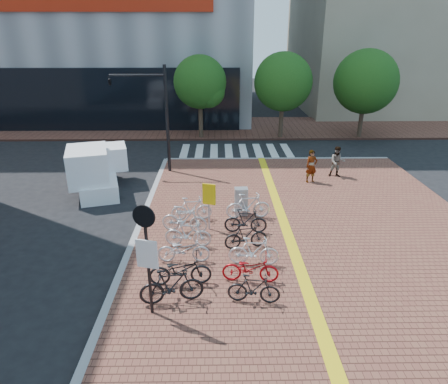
{
  "coord_description": "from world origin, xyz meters",
  "views": [
    {
      "loc": [
        -0.74,
        -12.06,
        7.55
      ],
      "look_at": [
        -0.49,
        3.47,
        1.3
      ],
      "focal_mm": 32.0,
      "sensor_mm": 36.0,
      "label": 1
    }
  ],
  "objects_px": {
    "bike_3": "(188,234)",
    "bike_2": "(184,249)",
    "bike_1": "(180,270)",
    "bike_11": "(248,206)",
    "bike_7": "(250,268)",
    "pedestrian_b": "(337,162)",
    "utility_box": "(241,201)",
    "bike_8": "(254,251)",
    "bike_6": "(254,289)",
    "bike_9": "(246,236)",
    "pedestrian_a": "(311,166)",
    "bike_0": "(172,286)",
    "bike_10": "(246,221)",
    "notice_sign": "(147,248)",
    "bike_5": "(192,209)",
    "yellow_sign": "(209,198)",
    "box_truck": "(97,170)",
    "bike_4": "(184,219)",
    "traffic_light_pole": "(141,100)"
  },
  "relations": [
    {
      "from": "bike_6",
      "to": "box_truck",
      "type": "bearing_deg",
      "value": 44.35
    },
    {
      "from": "bike_7",
      "to": "pedestrian_b",
      "type": "relative_size",
      "value": 1.07
    },
    {
      "from": "bike_7",
      "to": "bike_8",
      "type": "distance_m",
      "value": 0.99
    },
    {
      "from": "bike_0",
      "to": "notice_sign",
      "type": "height_order",
      "value": "notice_sign"
    },
    {
      "from": "bike_7",
      "to": "notice_sign",
      "type": "xyz_separation_m",
      "value": [
        -2.9,
        -1.53,
        1.64
      ]
    },
    {
      "from": "bike_1",
      "to": "bike_9",
      "type": "xyz_separation_m",
      "value": [
        2.2,
        2.23,
        -0.03
      ]
    },
    {
      "from": "box_truck",
      "to": "pedestrian_a",
      "type": "bearing_deg",
      "value": 3.89
    },
    {
      "from": "bike_8",
      "to": "bike_4",
      "type": "bearing_deg",
      "value": 50.75
    },
    {
      "from": "pedestrian_a",
      "to": "bike_8",
      "type": "bearing_deg",
      "value": -129.25
    },
    {
      "from": "bike_7",
      "to": "bike_11",
      "type": "xyz_separation_m",
      "value": [
        0.26,
        4.62,
        0.1
      ]
    },
    {
      "from": "bike_4",
      "to": "bike_8",
      "type": "relative_size",
      "value": 1.07
    },
    {
      "from": "bike_0",
      "to": "bike_9",
      "type": "relative_size",
      "value": 1.17
    },
    {
      "from": "pedestrian_b",
      "to": "notice_sign",
      "type": "distance_m",
      "value": 14.19
    },
    {
      "from": "yellow_sign",
      "to": "box_truck",
      "type": "distance_m",
      "value": 7.36
    },
    {
      "from": "bike_3",
      "to": "box_truck",
      "type": "height_order",
      "value": "box_truck"
    },
    {
      "from": "bike_0",
      "to": "bike_4",
      "type": "xyz_separation_m",
      "value": [
        0.02,
        4.43,
        -0.01
      ]
    },
    {
      "from": "bike_1",
      "to": "utility_box",
      "type": "height_order",
      "value": "utility_box"
    },
    {
      "from": "pedestrian_b",
      "to": "notice_sign",
      "type": "bearing_deg",
      "value": -118.09
    },
    {
      "from": "bike_10",
      "to": "yellow_sign",
      "type": "distance_m",
      "value": 1.7
    },
    {
      "from": "bike_5",
      "to": "yellow_sign",
      "type": "bearing_deg",
      "value": -146.74
    },
    {
      "from": "bike_1",
      "to": "bike_11",
      "type": "relative_size",
      "value": 1.03
    },
    {
      "from": "bike_11",
      "to": "yellow_sign",
      "type": "bearing_deg",
      "value": 116.01
    },
    {
      "from": "bike_3",
      "to": "bike_2",
      "type": "bearing_deg",
      "value": -178.17
    },
    {
      "from": "bike_6",
      "to": "bike_7",
      "type": "relative_size",
      "value": 0.86
    },
    {
      "from": "bike_7",
      "to": "pedestrian_a",
      "type": "height_order",
      "value": "pedestrian_a"
    },
    {
      "from": "bike_11",
      "to": "pedestrian_b",
      "type": "bearing_deg",
      "value": -50.84
    },
    {
      "from": "bike_9",
      "to": "bike_10",
      "type": "distance_m",
      "value": 1.22
    },
    {
      "from": "bike_8",
      "to": "bike_10",
      "type": "relative_size",
      "value": 1.02
    },
    {
      "from": "bike_3",
      "to": "bike_4",
      "type": "xyz_separation_m",
      "value": [
        -0.22,
        1.13,
        0.03
      ]
    },
    {
      "from": "bike_9",
      "to": "bike_11",
      "type": "distance_m",
      "value": 2.53
    },
    {
      "from": "bike_3",
      "to": "bike_11",
      "type": "distance_m",
      "value": 3.35
    },
    {
      "from": "bike_6",
      "to": "yellow_sign",
      "type": "relative_size",
      "value": 0.79
    },
    {
      "from": "bike_8",
      "to": "yellow_sign",
      "type": "relative_size",
      "value": 0.87
    },
    {
      "from": "bike_9",
      "to": "pedestrian_a",
      "type": "height_order",
      "value": "pedestrian_a"
    },
    {
      "from": "bike_8",
      "to": "utility_box",
      "type": "distance_m",
      "value": 4.06
    },
    {
      "from": "bike_0",
      "to": "bike_8",
      "type": "height_order",
      "value": "bike_0"
    },
    {
      "from": "bike_4",
      "to": "bike_6",
      "type": "bearing_deg",
      "value": -141.15
    },
    {
      "from": "bike_11",
      "to": "pedestrian_b",
      "type": "distance_m",
      "value": 7.4
    },
    {
      "from": "box_truck",
      "to": "pedestrian_b",
      "type": "bearing_deg",
      "value": 7.19
    },
    {
      "from": "pedestrian_a",
      "to": "yellow_sign",
      "type": "bearing_deg",
      "value": -148.75
    },
    {
      "from": "traffic_light_pole",
      "to": "bike_1",
      "type": "bearing_deg",
      "value": -75.27
    },
    {
      "from": "bike_3",
      "to": "bike_7",
      "type": "bearing_deg",
      "value": -131.03
    },
    {
      "from": "bike_3",
      "to": "bike_8",
      "type": "distance_m",
      "value": 2.65
    },
    {
      "from": "bike_11",
      "to": "box_truck",
      "type": "xyz_separation_m",
      "value": [
        -7.3,
        3.66,
        0.41
      ]
    },
    {
      "from": "bike_8",
      "to": "bike_5",
      "type": "bearing_deg",
      "value": 37.85
    },
    {
      "from": "bike_9",
      "to": "box_truck",
      "type": "bearing_deg",
      "value": 37.6
    },
    {
      "from": "pedestrian_a",
      "to": "utility_box",
      "type": "bearing_deg",
      "value": -148.96
    },
    {
      "from": "bike_8",
      "to": "bike_9",
      "type": "height_order",
      "value": "bike_8"
    },
    {
      "from": "bike_2",
      "to": "bike_5",
      "type": "bearing_deg",
      "value": -0.87
    },
    {
      "from": "bike_8",
      "to": "notice_sign",
      "type": "height_order",
      "value": "notice_sign"
    }
  ]
}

